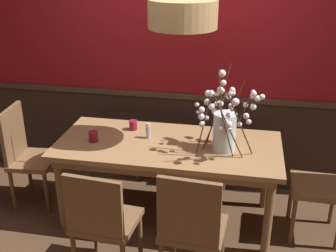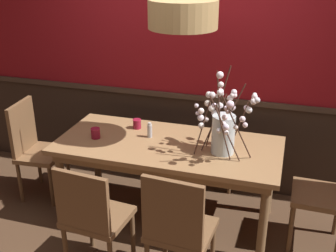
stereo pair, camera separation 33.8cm
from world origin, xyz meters
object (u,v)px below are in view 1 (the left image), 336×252
(chair_head_west_end, at_px, (26,152))
(vase_with_blossoms, at_px, (224,126))
(chair_near_side_left, at_px, (102,220))
(chair_far_side_right, at_px, (209,130))
(pendant_lamp, at_px, (183,14))
(candle_holder_nearer_center, at_px, (133,125))
(dining_table, at_px, (168,152))
(chair_head_east_end, at_px, (329,180))
(condiment_bottle, at_px, (148,131))
(chair_far_side_left, at_px, (160,125))
(candle_holder_nearer_edge, at_px, (93,136))
(chair_near_side_right, at_px, (191,226))

(chair_head_west_end, xyz_separation_m, vase_with_blossoms, (1.81, -0.05, 0.43))
(chair_near_side_left, height_order, chair_far_side_right, chair_far_side_right)
(vase_with_blossoms, relative_size, pendant_lamp, 0.76)
(candle_holder_nearer_center, bearing_deg, dining_table, -31.55)
(dining_table, relative_size, candle_holder_nearer_center, 21.55)
(candle_holder_nearer_center, bearing_deg, chair_head_east_end, -7.33)
(candle_holder_nearer_center, xyz_separation_m, condiment_bottle, (0.17, -0.15, 0.02))
(dining_table, bearing_deg, chair_far_side_left, 106.57)
(vase_with_blossoms, bearing_deg, chair_far_side_left, 129.27)
(dining_table, bearing_deg, vase_with_blossoms, -3.49)
(chair_far_side_right, bearing_deg, chair_head_west_end, -153.59)
(vase_with_blossoms, xyz_separation_m, candle_holder_nearer_edge, (-1.09, -0.05, -0.16))
(candle_holder_nearer_center, height_order, candle_holder_nearer_edge, candle_holder_nearer_edge)
(chair_near_side_left, relative_size, chair_head_east_end, 0.94)
(dining_table, height_order, candle_holder_nearer_center, candle_holder_nearer_center)
(dining_table, bearing_deg, candle_holder_nearer_center, 148.45)
(chair_far_side_right, xyz_separation_m, vase_with_blossoms, (0.20, -0.85, 0.42))
(chair_head_west_end, relative_size, chair_head_east_end, 0.98)
(chair_near_side_right, xyz_separation_m, vase_with_blossoms, (0.15, 0.79, 0.41))
(pendant_lamp, bearing_deg, chair_far_side_right, 78.27)
(chair_far_side_left, bearing_deg, pendant_lamp, -66.19)
(dining_table, xyz_separation_m, chair_far_side_left, (-0.25, 0.85, -0.12))
(dining_table, distance_m, pendant_lamp, 1.15)
(chair_far_side_left, height_order, candle_holder_nearer_edge, chair_far_side_left)
(dining_table, height_order, chair_far_side_right, chair_far_side_right)
(dining_table, height_order, candle_holder_nearer_edge, candle_holder_nearer_edge)
(chair_head_east_end, xyz_separation_m, candle_holder_nearer_center, (-1.69, 0.22, 0.25))
(chair_far_side_left, xyz_separation_m, pendant_lamp, (0.36, -0.81, 1.27))
(dining_table, relative_size, chair_near_side_left, 2.09)
(chair_head_east_end, height_order, candle_holder_nearer_edge, chair_head_east_end)
(dining_table, bearing_deg, chair_near_side_left, -110.86)
(candle_holder_nearer_edge, bearing_deg, chair_head_west_end, 172.14)
(candle_holder_nearer_edge, distance_m, pendant_lamp, 1.26)
(dining_table, height_order, chair_near_side_right, chair_near_side_right)
(dining_table, xyz_separation_m, condiment_bottle, (-0.19, 0.07, 0.15))
(chair_far_side_right, bearing_deg, chair_near_side_left, -109.49)
(chair_far_side_left, bearing_deg, chair_head_east_end, -28.09)
(chair_head_east_end, bearing_deg, condiment_bottle, 177.42)
(chair_far_side_left, relative_size, chair_head_west_end, 1.03)
(chair_near_side_right, xyz_separation_m, chair_far_side_left, (-0.57, 1.67, 0.00))
(chair_head_east_end, distance_m, pendant_lamp, 1.76)
(vase_with_blossoms, bearing_deg, pendant_lamp, 169.60)
(chair_near_side_left, relative_size, candle_holder_nearer_center, 10.33)
(chair_far_side_left, distance_m, chair_head_east_end, 1.79)
(chair_near_side_right, height_order, vase_with_blossoms, vase_with_blossoms)
(chair_near_side_left, relative_size, condiment_bottle, 6.69)
(candle_holder_nearer_center, bearing_deg, chair_far_side_right, 43.46)
(dining_table, relative_size, vase_with_blossoms, 2.73)
(chair_head_west_end, distance_m, candle_holder_nearer_edge, 0.77)
(chair_near_side_right, height_order, pendant_lamp, pendant_lamp)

